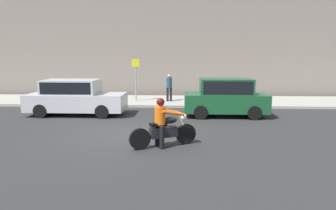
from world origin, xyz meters
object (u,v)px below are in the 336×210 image
object	(u,v)px
motorcycle_with_rider_orange_stripe	(163,127)
street_sign_post	(136,76)
parked_hatchback_forest_green	(225,97)
parked_sedan_silver	(75,97)
pedestrian_bystander	(169,86)

from	to	relation	value
motorcycle_with_rider_orange_stripe	street_sign_post	bearing A→B (deg)	104.12
parked_hatchback_forest_green	parked_sedan_silver	size ratio (longest dim) A/B	0.83
parked_sedan_silver	motorcycle_with_rider_orange_stripe	bearing A→B (deg)	-47.58
parked_sedan_silver	street_sign_post	bearing A→B (deg)	58.40
pedestrian_bystander	street_sign_post	bearing A→B (deg)	179.07
motorcycle_with_rider_orange_stripe	pedestrian_bystander	bearing A→B (deg)	91.43
motorcycle_with_rider_orange_stripe	parked_hatchback_forest_green	xyz separation A→B (m)	(2.62, 5.09, 0.29)
parked_hatchback_forest_green	pedestrian_bystander	world-z (taller)	parked_hatchback_forest_green
motorcycle_with_rider_orange_stripe	parked_sedan_silver	world-z (taller)	parked_sedan_silver
motorcycle_with_rider_orange_stripe	street_sign_post	xyz separation A→B (m)	(-2.25, 8.95, 1.04)
parked_sedan_silver	parked_hatchback_forest_green	bearing A→B (deg)	0.16
motorcycle_with_rider_orange_stripe	pedestrian_bystander	size ratio (longest dim) A/B	1.26
parked_sedan_silver	pedestrian_bystander	bearing A→B (deg)	41.06
parked_hatchback_forest_green	parked_sedan_silver	distance (m)	7.25
motorcycle_with_rider_orange_stripe	parked_hatchback_forest_green	distance (m)	5.73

